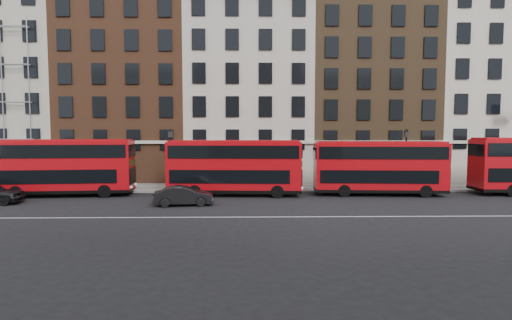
{
  "coord_description": "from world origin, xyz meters",
  "views": [
    {
      "loc": [
        -0.06,
        -25.99,
        5.17
      ],
      "look_at": [
        0.53,
        5.0,
        3.0
      ],
      "focal_mm": 28.0,
      "sensor_mm": 36.0,
      "label": 1
    }
  ],
  "objects_px": {
    "bus_a": "(62,166)",
    "car_front": "(184,196)",
    "bus_c": "(379,166)",
    "bus_b": "(234,166)"
  },
  "relations": [
    {
      "from": "bus_a",
      "to": "bus_b",
      "type": "xyz_separation_m",
      "value": [
        13.82,
        0.0,
        -0.04
      ]
    },
    {
      "from": "bus_a",
      "to": "bus_b",
      "type": "height_order",
      "value": "bus_a"
    },
    {
      "from": "bus_a",
      "to": "car_front",
      "type": "distance_m",
      "value": 11.41
    },
    {
      "from": "bus_b",
      "to": "car_front",
      "type": "height_order",
      "value": "bus_b"
    },
    {
      "from": "bus_b",
      "to": "car_front",
      "type": "xyz_separation_m",
      "value": [
        -3.4,
        -4.31,
        -1.74
      ]
    },
    {
      "from": "bus_a",
      "to": "bus_c",
      "type": "relative_size",
      "value": 1.04
    },
    {
      "from": "bus_c",
      "to": "car_front",
      "type": "xyz_separation_m",
      "value": [
        -15.23,
        -4.31,
        -1.69
      ]
    },
    {
      "from": "bus_b",
      "to": "car_front",
      "type": "bearing_deg",
      "value": -125.12
    },
    {
      "from": "car_front",
      "to": "bus_b",
      "type": "bearing_deg",
      "value": -45.26
    },
    {
      "from": "bus_a",
      "to": "bus_c",
      "type": "xyz_separation_m",
      "value": [
        25.64,
        0.01,
        -0.09
      ]
    }
  ]
}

